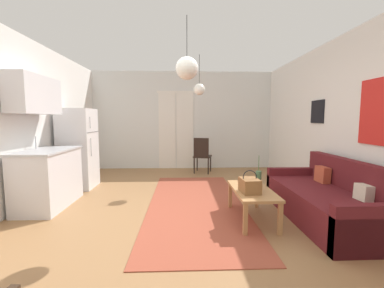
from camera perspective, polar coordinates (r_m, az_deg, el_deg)
The scene contains 13 objects.
ground_plane at distance 3.62m, azimuth -2.10°, elevation -17.43°, with size 5.50×7.70×0.10m, color #996D44.
wall_back at distance 6.92m, azimuth -2.24°, elevation 5.36°, with size 5.10×0.13×2.67m.
wall_right at distance 4.16m, azimuth 34.88°, elevation 4.19°, with size 0.12×7.30×2.67m.
area_rug at distance 4.13m, azimuth 0.89°, elevation -13.60°, with size 1.49×3.56×0.01m, color #9E4733.
couch at distance 3.92m, azimuth 29.10°, elevation -11.45°, with size 0.89×1.93×0.82m.
coffee_table at distance 3.53m, azimuth 13.71°, elevation -10.94°, with size 0.50×1.01×0.43m.
bamboo_vase at distance 3.64m, azimuth 15.06°, elevation -7.71°, with size 0.08×0.08×0.44m.
handbag at distance 3.32m, azimuth 13.16°, elevation -9.25°, with size 0.24×0.30×0.29m.
refrigerator at distance 5.42m, azimuth -24.75°, elevation -0.96°, with size 0.62×0.65×1.58m.
kitchen_counter at distance 4.48m, azimuth -30.69°, elevation -2.98°, with size 0.62×1.13×2.02m.
accent_chair at distance 6.28m, azimuth 2.33°, elevation -2.29°, with size 0.51×0.50×0.91m.
pendant_lamp_near at distance 3.28m, azimuth -1.18°, elevation 17.07°, with size 0.29×0.29×0.79m.
pendant_lamp_far at distance 5.16m, azimuth 1.69°, elevation 12.50°, with size 0.23×0.23×0.81m.
Camera 1 is at (-0.00, -3.33, 1.38)m, focal length 23.13 mm.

